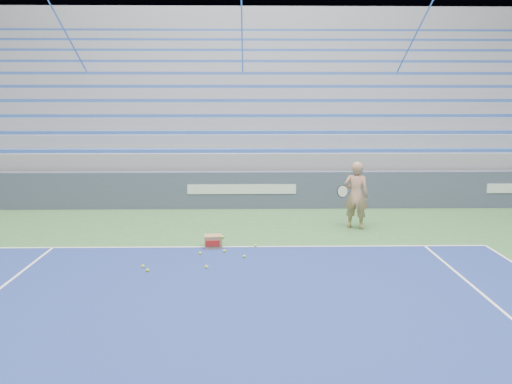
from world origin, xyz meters
The scene contains 12 objects.
sponsor_barrier centered at (0.00, 15.88, 0.55)m, with size 30.00×0.32×1.10m.
bleachers centered at (0.00, 21.60, 2.36)m, with size 31.00×9.15×7.30m.
tennis_player centered at (2.89, 13.49, 0.85)m, with size 0.97×0.93×1.70m.
ball_box centered at (-0.59, 11.86, 0.14)m, with size 0.40×0.32×0.29m.
tennis_ball_0 centered at (-0.41, 12.60, 0.03)m, with size 0.07×0.07×0.07m, color #BEDA2C.
tennis_ball_1 centered at (-0.63, 10.50, 0.03)m, with size 0.07×0.07×0.07m, color #BEDA2C.
tennis_ball_2 centered at (-1.86, 10.55, 0.03)m, with size 0.07×0.07×0.07m, color #BEDA2C.
tennis_ball_3 centered at (-0.83, 11.34, 0.03)m, with size 0.07×0.07×0.07m, color #BEDA2C.
tennis_ball_4 centered at (0.10, 11.13, 0.03)m, with size 0.07×0.07×0.07m, color #BEDA2C.
tennis_ball_5 centered at (0.34, 11.89, 0.03)m, with size 0.07×0.07×0.07m, color #BEDA2C.
tennis_ball_6 centered at (-1.73, 10.31, 0.03)m, with size 0.07×0.07×0.07m, color #BEDA2C.
tennis_ball_7 centered at (-0.32, 11.50, 0.03)m, with size 0.07×0.07×0.07m, color #BEDA2C.
Camera 1 is at (0.18, 1.27, 3.26)m, focal length 35.00 mm.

